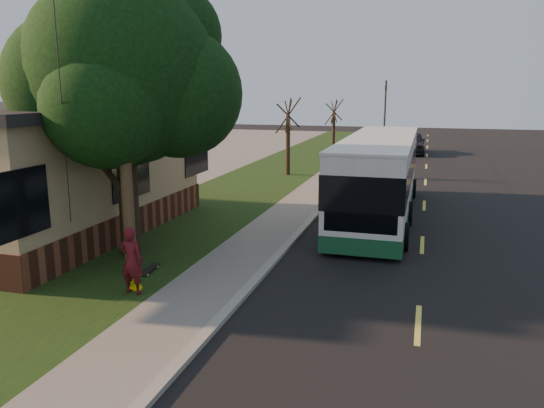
{
  "coord_description": "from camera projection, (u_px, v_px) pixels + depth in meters",
  "views": [
    {
      "loc": [
        3.95,
        -10.66,
        4.78
      ],
      "look_at": [
        -0.3,
        3.87,
        1.5
      ],
      "focal_mm": 35.0,
      "sensor_mm": 36.0,
      "label": 1
    }
  ],
  "objects": [
    {
      "name": "ground",
      "position": [
        237.0,
        303.0,
        12.1
      ],
      "size": [
        120.0,
        120.0,
        0.0
      ],
      "primitive_type": "plane",
      "color": "black",
      "rests_on": "ground"
    },
    {
      "name": "road",
      "position": [
        424.0,
        216.0,
        20.38
      ],
      "size": [
        8.0,
        80.0,
        0.01
      ],
      "primitive_type": "cube",
      "color": "black",
      "rests_on": "ground"
    },
    {
      "name": "curb",
      "position": [
        321.0,
        208.0,
        21.47
      ],
      "size": [
        0.25,
        80.0,
        0.12
      ],
      "primitive_type": "cube",
      "color": "gray",
      "rests_on": "ground"
    },
    {
      "name": "sidewalk",
      "position": [
        297.0,
        207.0,
        21.75
      ],
      "size": [
        2.0,
        80.0,
        0.08
      ],
      "primitive_type": "cube",
      "color": "slate",
      "rests_on": "ground"
    },
    {
      "name": "grass_verge",
      "position": [
        218.0,
        202.0,
        22.71
      ],
      "size": [
        5.0,
        80.0,
        0.07
      ],
      "primitive_type": "cube",
      "color": "black",
      "rests_on": "ground"
    },
    {
      "name": "building_lot",
      "position": [
        24.0,
        191.0,
        25.45
      ],
      "size": [
        15.0,
        80.0,
        0.04
      ],
      "primitive_type": "cube",
      "color": "slate",
      "rests_on": "ground"
    },
    {
      "name": "fire_hydrant",
      "position": [
        135.0,
        274.0,
        12.72
      ],
      "size": [
        0.32,
        0.32,
        0.74
      ],
      "color": "yellow",
      "rests_on": "grass_verge"
    },
    {
      "name": "utility_pole",
      "position": [
        121.0,
        96.0,
        12.96
      ],
      "size": [
        2.86,
        3.21,
        9.07
      ],
      "color": "#473321",
      "rests_on": "ground"
    },
    {
      "name": "leafy_tree",
      "position": [
        125.0,
        75.0,
        14.63
      ],
      "size": [
        6.3,
        6.0,
        7.8
      ],
      "color": "black",
      "rests_on": "grass_verge"
    },
    {
      "name": "bare_tree_near",
      "position": [
        288.0,
        138.0,
        29.49
      ],
      "size": [
        1.38,
        1.21,
        4.31
      ],
      "color": "black",
      "rests_on": "grass_verge"
    },
    {
      "name": "bare_tree_far",
      "position": [
        334.0,
        126.0,
        40.64
      ],
      "size": [
        1.38,
        1.21,
        4.03
      ],
      "color": "black",
      "rests_on": "grass_verge"
    },
    {
      "name": "traffic_signal",
      "position": [
        385.0,
        110.0,
        43.19
      ],
      "size": [
        0.18,
        0.22,
        5.5
      ],
      "color": "#2D2D30",
      "rests_on": "ground"
    },
    {
      "name": "transit_bus",
      "position": [
        379.0,
        175.0,
        19.94
      ],
      "size": [
        2.61,
        11.32,
        3.07
      ],
      "color": "silver",
      "rests_on": "ground"
    },
    {
      "name": "skateboarder",
      "position": [
        132.0,
        261.0,
        12.35
      ],
      "size": [
        0.61,
        0.42,
        1.62
      ],
      "primitive_type": "imported",
      "rotation": [
        0.0,
        0.0,
        3.09
      ],
      "color": "#4E0F15",
      "rests_on": "grass_verge"
    },
    {
      "name": "skateboard_main",
      "position": [
        150.0,
        269.0,
        14.01
      ],
      "size": [
        0.31,
        0.93,
        0.09
      ],
      "color": "black",
      "rests_on": "grass_verge"
    },
    {
      "name": "dumpster",
      "position": [
        51.0,
        203.0,
        19.4
      ],
      "size": [
        1.7,
        1.46,
        1.32
      ],
      "color": "black",
      "rests_on": "building_lot"
    },
    {
      "name": "distant_car",
      "position": [
        411.0,
        142.0,
        40.15
      ],
      "size": [
        2.15,
        5.11,
        1.72
      ],
      "primitive_type": "imported",
      "rotation": [
        0.0,
        0.0,
        0.02
      ],
      "color": "black",
      "rests_on": "ground"
    }
  ]
}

